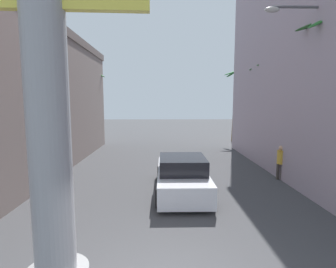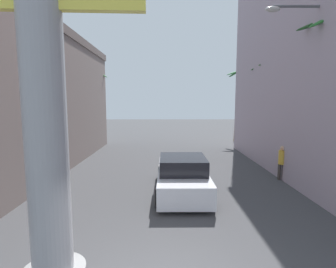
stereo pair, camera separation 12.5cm
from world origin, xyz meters
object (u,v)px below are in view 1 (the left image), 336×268
(palm_tree_far_right, at_px, (236,97))
(palm_tree_near_right, at_px, (332,77))
(neon_sign_pole, at_px, (43,6))
(car_lead, at_px, (182,176))
(palm_tree_far_left, at_px, (90,96))
(palm_tree_mid_right, at_px, (267,103))
(pedestrian_mid_right, at_px, (280,160))
(street_lamp, at_px, (322,83))
(pedestrian_far_left, at_px, (84,141))

(palm_tree_far_right, relative_size, palm_tree_near_right, 0.96)
(neon_sign_pole, height_order, palm_tree_near_right, neon_sign_pole)
(car_lead, relative_size, palm_tree_far_left, 0.76)
(car_lead, bearing_deg, palm_tree_far_left, 120.06)
(palm_tree_mid_right, relative_size, palm_tree_far_left, 0.97)
(pedestrian_mid_right, bearing_deg, street_lamp, -80.65)
(neon_sign_pole, bearing_deg, car_lead, 65.99)
(palm_tree_far_right, height_order, palm_tree_far_left, palm_tree_far_right)
(street_lamp, xyz_separation_m, pedestrian_mid_right, (-0.38, 2.31, -3.51))
(palm_tree_near_right, height_order, palm_tree_mid_right, palm_tree_near_right)
(pedestrian_far_left, bearing_deg, neon_sign_pole, -75.32)
(palm_tree_mid_right, xyz_separation_m, pedestrian_far_left, (-12.29, 2.23, -2.76))
(street_lamp, distance_m, pedestrian_mid_right, 4.22)
(car_lead, relative_size, palm_tree_mid_right, 0.78)
(palm_tree_near_right, height_order, pedestrian_mid_right, palm_tree_near_right)
(neon_sign_pole, relative_size, palm_tree_near_right, 1.55)
(pedestrian_far_left, xyz_separation_m, pedestrian_mid_right, (11.37, -6.48, 0.02))
(palm_tree_far_right, height_order, palm_tree_mid_right, palm_tree_far_right)
(neon_sign_pole, bearing_deg, pedestrian_far_left, 104.68)
(street_lamp, distance_m, palm_tree_mid_right, 6.63)
(neon_sign_pole, height_order, palm_tree_far_left, neon_sign_pole)
(neon_sign_pole, height_order, pedestrian_mid_right, neon_sign_pole)
(palm_tree_far_right, xyz_separation_m, palm_tree_far_left, (-13.16, -1.93, 0.02))
(palm_tree_far_left, distance_m, pedestrian_far_left, 5.26)
(palm_tree_near_right, bearing_deg, palm_tree_mid_right, 88.07)
(palm_tree_far_right, height_order, pedestrian_mid_right, palm_tree_far_right)
(street_lamp, xyz_separation_m, palm_tree_near_right, (0.32, -0.02, 0.20))
(palm_tree_far_right, height_order, pedestrian_far_left, palm_tree_far_right)
(palm_tree_mid_right, xyz_separation_m, palm_tree_far_left, (-12.89, 6.28, 0.54))
(neon_sign_pole, relative_size, palm_tree_far_left, 1.67)
(street_lamp, relative_size, palm_tree_far_left, 1.12)
(pedestrian_far_left, distance_m, pedestrian_mid_right, 13.09)
(palm_tree_near_right, bearing_deg, pedestrian_mid_right, 106.72)
(palm_tree_far_right, bearing_deg, pedestrian_mid_right, -95.45)
(palm_tree_far_left, bearing_deg, neon_sign_pole, -76.68)
(palm_tree_far_right, bearing_deg, neon_sign_pole, -113.51)
(street_lamp, relative_size, car_lead, 1.48)
(palm_tree_far_left, bearing_deg, car_lead, -59.94)
(palm_tree_far_right, distance_m, palm_tree_mid_right, 8.23)
(car_lead, relative_size, palm_tree_far_right, 0.73)
(car_lead, height_order, palm_tree_far_left, palm_tree_far_left)
(palm_tree_far_left, bearing_deg, pedestrian_far_left, -81.61)
(palm_tree_mid_right, bearing_deg, palm_tree_far_left, 154.02)
(palm_tree_far_left, height_order, pedestrian_far_left, palm_tree_far_left)
(palm_tree_far_right, distance_m, palm_tree_far_left, 13.30)
(palm_tree_far_right, xyz_separation_m, palm_tree_mid_right, (-0.26, -8.21, -0.52))
(street_lamp, height_order, palm_tree_far_right, street_lamp)
(palm_tree_mid_right, bearing_deg, neon_sign_pole, -125.35)
(street_lamp, bearing_deg, palm_tree_near_right, -3.92)
(palm_tree_near_right, bearing_deg, pedestrian_far_left, 143.86)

